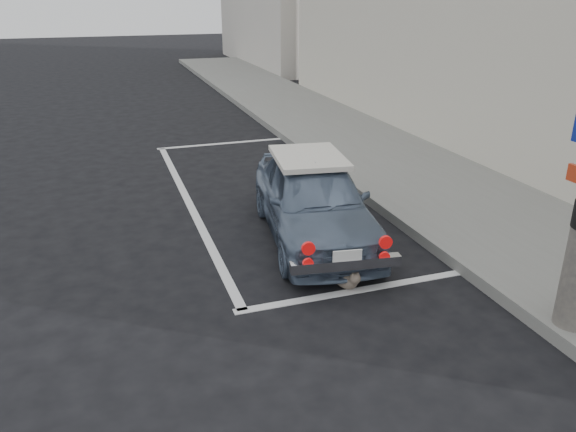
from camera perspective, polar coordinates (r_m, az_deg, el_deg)
name	(u,v)px	position (r m, az deg, el deg)	size (l,w,h in m)	color
ground	(305,277)	(6.78, 1.74, -6.24)	(80.00, 80.00, 0.00)	black
sidewalk	(442,191)	(9.78, 15.38, 2.51)	(2.80, 40.00, 0.15)	slate
pline_rear	(361,290)	(6.55, 7.41, -7.45)	(3.00, 0.12, 0.01)	silver
pline_front	(225,143)	(12.77, -6.41, 7.35)	(3.00, 0.12, 0.01)	silver
pline_side	(189,202)	(9.24, -10.06, 1.38)	(0.12, 7.00, 0.01)	silver
retro_coupe	(314,199)	(7.63, 2.61, 1.74)	(1.78, 3.45, 1.12)	slate
cat	(347,278)	(6.53, 5.99, -6.28)	(0.31, 0.50, 0.27)	#796A5C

